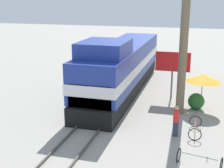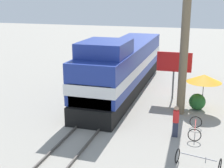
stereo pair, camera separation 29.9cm
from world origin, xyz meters
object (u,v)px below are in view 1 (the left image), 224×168
utility_pole (184,43)px  vendor_umbrella (203,78)px  billboard_sign (173,64)px  bicycle (195,127)px  bicycle_spare (199,160)px  locomotive (121,67)px  person_bystander (176,120)px

utility_pole → vendor_umbrella: 3.03m
billboard_sign → bicycle: (1.95, -6.10, -2.33)m
billboard_sign → bicycle_spare: size_ratio=1.73×
bicycle_spare → billboard_sign: bearing=24.8°
locomotive → person_bystander: bearing=-56.0°
utility_pole → bicycle: utility_pole is taller
person_bystander → bicycle_spare: size_ratio=0.87×
billboard_sign → bicycle: billboard_sign is taller
vendor_umbrella → billboard_sign: 2.93m
person_bystander → bicycle: size_ratio=0.93×
locomotive → vendor_umbrella: size_ratio=6.75×
utility_pole → bicycle_spare: utility_pole is taller
billboard_sign → person_bystander: 7.02m
locomotive → billboard_sign: (4.13, -0.70, 0.63)m
utility_pole → billboard_sign: size_ratio=2.60×
billboard_sign → vendor_umbrella: bearing=-40.1°
locomotive → bicycle: bearing=-48.2°
bicycle → bicycle_spare: (0.29, -3.69, -0.01)m
bicycle → billboard_sign: bearing=107.4°
locomotive → bicycle_spare: size_ratio=8.14×
person_bystander → bicycle_spare: person_bystander is taller
locomotive → vendor_umbrella: bearing=-22.0°
locomotive → bicycle_spare: (6.37, -10.49, -1.71)m
locomotive → vendor_umbrella: (6.35, -2.56, 0.17)m
bicycle → bicycle_spare: size_ratio=0.93×
person_bystander → vendor_umbrella: bearing=74.8°
billboard_sign → locomotive: bearing=170.4°
bicycle → vendor_umbrella: bearing=86.1°
locomotive → vendor_umbrella: 6.85m
billboard_sign → utility_pole: bearing=-74.1°
vendor_umbrella → bicycle_spare: vendor_umbrella is taller
vendor_umbrella → bicycle: (-0.27, -4.24, -1.87)m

